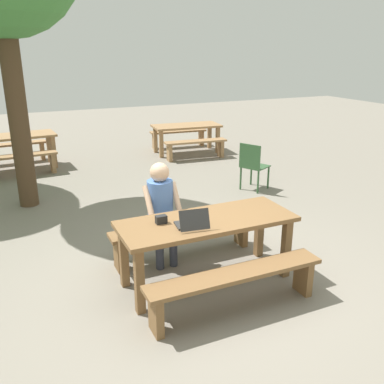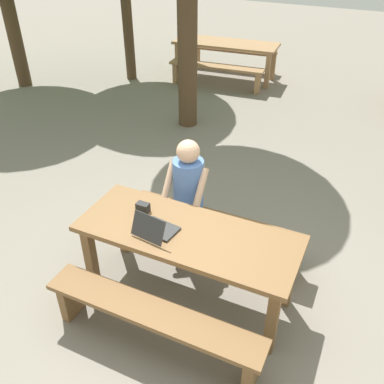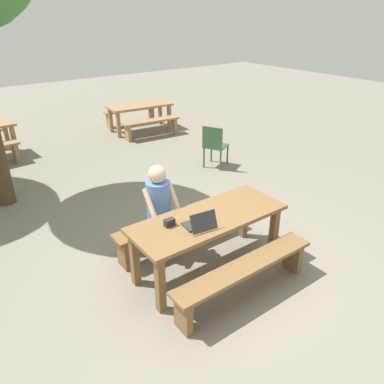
{
  "view_description": "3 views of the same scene",
  "coord_description": "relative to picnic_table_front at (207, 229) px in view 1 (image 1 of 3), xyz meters",
  "views": [
    {
      "loc": [
        -1.94,
        -3.87,
        2.58
      ],
      "look_at": [
        -0.07,
        0.25,
        1.02
      ],
      "focal_mm": 39.39,
      "sensor_mm": 36.0,
      "label": 1
    },
    {
      "loc": [
        1.26,
        -2.59,
        3.14
      ],
      "look_at": [
        -0.07,
        0.25,
        1.02
      ],
      "focal_mm": 39.56,
      "sensor_mm": 36.0,
      "label": 2
    },
    {
      "loc": [
        -2.48,
        -3.01,
        3.03
      ],
      "look_at": [
        -0.07,
        0.25,
        1.02
      ],
      "focal_mm": 34.69,
      "sensor_mm": 36.0,
      "label": 3
    }
  ],
  "objects": [
    {
      "name": "picnic_table_rear",
      "position": [
        -1.97,
        6.0,
        0.0
      ],
      "size": [
        2.24,
        0.93,
        0.77
      ],
      "rotation": [
        0.0,
        0.0,
        0.07
      ],
      "color": "#9E754C",
      "rests_on": "ground"
    },
    {
      "name": "laptop",
      "position": [
        -0.25,
        -0.14,
        0.17
      ],
      "size": [
        0.36,
        0.35,
        0.23
      ],
      "rotation": [
        0.0,
        0.0,
        3.01
      ],
      "color": "#2D2D2D",
      "rests_on": "picnic_table_front"
    },
    {
      "name": "person_seated",
      "position": [
        -0.31,
        0.63,
        0.11
      ],
      "size": [
        0.42,
        0.41,
        1.29
      ],
      "color": "#333847",
      "rests_on": "ground"
    },
    {
      "name": "ground_plane",
      "position": [
        0.0,
        0.0,
        -0.66
      ],
      "size": [
        30.0,
        30.0,
        0.0
      ],
      "primitive_type": "plane",
      "color": "gray"
    },
    {
      "name": "bench_mid_south",
      "position": [
        2.27,
        5.2,
        -0.32
      ],
      "size": [
        1.55,
        0.43,
        0.45
      ],
      "rotation": [
        0.0,
        0.0,
        -0.09
      ],
      "color": "#9E754C",
      "rests_on": "ground"
    },
    {
      "name": "bench_near",
      "position": [
        0.0,
        -0.66,
        -0.31
      ],
      "size": [
        1.91,
        0.3,
        0.45
      ],
      "color": "brown",
      "rests_on": "ground"
    },
    {
      "name": "plastic_chair",
      "position": [
        2.25,
        2.6,
        -0.17
      ],
      "size": [
        0.59,
        0.59,
        0.91
      ],
      "rotation": [
        0.0,
        0.0,
        2.04
      ],
      "color": "#335933",
      "rests_on": "ground"
    },
    {
      "name": "picnic_table_mid",
      "position": [
        2.33,
        5.89,
        -0.05
      ],
      "size": [
        1.76,
        0.91,
        0.72
      ],
      "rotation": [
        0.0,
        0.0,
        -0.09
      ],
      "color": "#9E754C",
      "rests_on": "ground"
    },
    {
      "name": "bench_rear_south",
      "position": [
        -1.93,
        5.37,
        -0.3
      ],
      "size": [
        1.98,
        0.44,
        0.46
      ],
      "rotation": [
        0.0,
        0.0,
        0.07
      ],
      "color": "#9E754C",
      "rests_on": "ground"
    },
    {
      "name": "small_pouch",
      "position": [
        -0.51,
        0.1,
        0.16
      ],
      "size": [
        0.12,
        0.07,
        0.09
      ],
      "color": "black",
      "rests_on": "picnic_table_front"
    },
    {
      "name": "bench_rear_north",
      "position": [
        -2.02,
        6.62,
        -0.3
      ],
      "size": [
        1.98,
        0.44,
        0.46
      ],
      "rotation": [
        0.0,
        0.0,
        0.07
      ],
      "color": "#9E754C",
      "rests_on": "ground"
    },
    {
      "name": "bench_mid_north",
      "position": [
        2.39,
        6.58,
        -0.32
      ],
      "size": [
        1.55,
        0.43,
        0.45
      ],
      "rotation": [
        0.0,
        0.0,
        -0.09
      ],
      "color": "#9E754C",
      "rests_on": "ground"
    },
    {
      "name": "bench_far",
      "position": [
        0.0,
        0.66,
        -0.31
      ],
      "size": [
        1.91,
        0.3,
        0.45
      ],
      "color": "brown",
      "rests_on": "ground"
    },
    {
      "name": "picnic_table_front",
      "position": [
        0.0,
        0.0,
        0.0
      ],
      "size": [
        1.99,
        0.77,
        0.77
      ],
      "color": "brown",
      "rests_on": "ground"
    }
  ]
}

